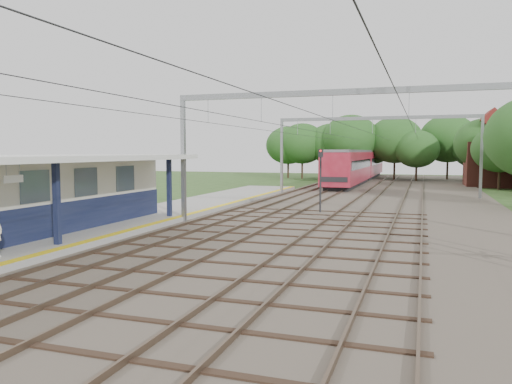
% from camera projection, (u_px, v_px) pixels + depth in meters
% --- Properties ---
extents(ground, '(160.00, 160.00, 0.00)m').
position_uv_depth(ground, '(87.00, 318.00, 11.88)').
color(ground, '#2D4C1E').
rests_on(ground, ground).
extents(ballast_bed, '(18.00, 90.00, 0.10)m').
position_uv_depth(ballast_bed, '(375.00, 202.00, 38.95)').
color(ballast_bed, '#473D33').
rests_on(ballast_bed, ground).
extents(platform, '(5.00, 52.00, 0.35)m').
position_uv_depth(platform, '(135.00, 220.00, 27.48)').
color(platform, gray).
rests_on(platform, ground).
extents(yellow_stripe, '(0.45, 52.00, 0.01)m').
position_uv_depth(yellow_stripe, '(171.00, 219.00, 26.75)').
color(yellow_stripe, yellow).
rests_on(yellow_stripe, platform).
extents(station_building, '(3.41, 18.00, 3.40)m').
position_uv_depth(station_building, '(16.00, 197.00, 21.15)').
color(station_building, beige).
rests_on(station_building, platform).
extents(canopy, '(6.40, 20.00, 3.44)m').
position_uv_depth(canopy, '(17.00, 159.00, 19.73)').
color(canopy, '#111736').
rests_on(canopy, platform).
extents(rail_tracks, '(11.80, 88.00, 0.15)m').
position_uv_depth(rail_tracks, '(343.00, 199.00, 39.73)').
color(rail_tracks, brown).
rests_on(rail_tracks, ballast_bed).
extents(catenary_system, '(17.22, 88.00, 7.00)m').
position_uv_depth(catenary_system, '(361.00, 129.00, 34.24)').
color(catenary_system, gray).
rests_on(catenary_system, ground).
extents(tree_band, '(31.72, 30.88, 8.82)m').
position_uv_depth(tree_band, '(394.00, 144.00, 64.22)').
color(tree_band, '#382619').
rests_on(tree_band, ground).
extents(house_far, '(8.00, 6.12, 8.66)m').
position_uv_depth(house_far, '(504.00, 158.00, 55.66)').
color(house_far, brown).
rests_on(house_far, ground).
extents(train, '(3.08, 38.37, 4.04)m').
position_uv_depth(train, '(359.00, 165.00, 65.25)').
color(train, black).
rests_on(train, ballast_bed).
extents(signal_post, '(0.29, 0.26, 4.10)m').
position_uv_depth(signal_post, '(321.00, 174.00, 31.51)').
color(signal_post, black).
rests_on(signal_post, ground).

